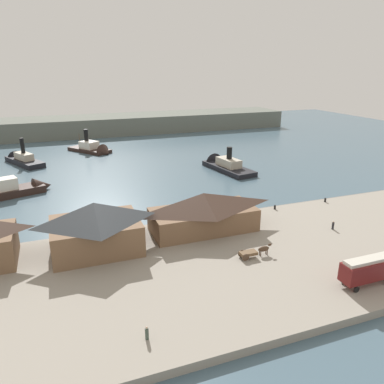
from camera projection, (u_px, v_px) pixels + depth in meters
ground_plane at (175, 218)px, 78.03m from camera, size 320.00×320.00×0.00m
quay_promenade at (219, 266)px, 58.34m from camera, size 110.00×36.00×1.20m
seawall_edge at (181, 223)px, 74.68m from camera, size 110.00×0.80×1.00m
ferry_shed_west_terminal at (95, 226)px, 60.82m from camera, size 14.44×11.21×8.42m
ferry_shed_central_terminal at (203, 211)px, 68.56m from camera, size 19.68×9.12×7.28m
street_tram at (368, 269)px, 51.76m from camera, size 8.04×2.66×4.04m
horse_cart at (254, 252)px, 59.61m from camera, size 5.67×1.53×1.87m
pedestrian_walking_east at (147, 333)px, 41.64m from camera, size 0.42×0.42×1.68m
pedestrian_standing_center at (333, 226)px, 69.73m from camera, size 0.41×0.41×1.64m
mooring_post_center_west at (275, 207)px, 79.63m from camera, size 0.44×0.44×0.90m
mooring_post_center_east at (325, 200)px, 83.87m from camera, size 0.44×0.44×0.90m
ferry_approaching_east at (223, 165)px, 115.47m from camera, size 9.98×22.03×9.73m
ferry_mid_harbor at (4, 191)px, 90.14m from camera, size 26.20×13.13×10.23m
ferry_near_quay at (21, 159)px, 121.73m from camera, size 13.46×19.84×10.26m
ferry_moored_west at (94, 149)px, 136.67m from camera, size 15.81×18.89×10.56m
far_headland at (103, 125)px, 174.26m from camera, size 180.00×24.00×8.00m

